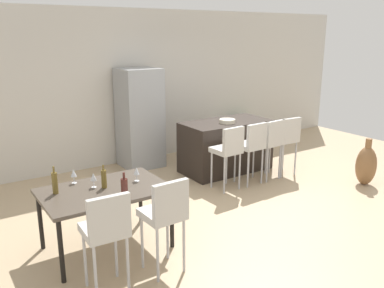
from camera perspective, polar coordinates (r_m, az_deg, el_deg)
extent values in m
plane|color=tan|center=(6.43, 6.37, -7.21)|extent=(10.00, 10.00, 0.00)
cube|color=beige|center=(8.19, -5.33, 8.21)|extent=(10.00, 0.12, 2.90)
cube|color=black|center=(7.44, 4.75, -0.28)|extent=(1.61, 0.82, 0.92)
cube|color=beige|center=(6.50, 4.78, -0.86)|extent=(0.42, 0.42, 0.08)
cube|color=beige|center=(6.32, 5.83, 0.71)|extent=(0.40, 0.08, 0.36)
cylinder|color=#B2B2B7|center=(6.62, 2.76, -3.65)|extent=(0.03, 0.03, 0.61)
cylinder|color=#B2B2B7|center=(6.82, 4.86, -3.13)|extent=(0.03, 0.03, 0.61)
cylinder|color=#B2B2B7|center=(6.39, 4.57, -4.40)|extent=(0.03, 0.03, 0.61)
cylinder|color=#B2B2B7|center=(6.59, 6.68, -3.83)|extent=(0.03, 0.03, 0.61)
cube|color=beige|center=(6.80, 8.01, -0.22)|extent=(0.41, 0.41, 0.08)
cube|color=beige|center=(6.63, 9.09, 1.29)|extent=(0.40, 0.07, 0.36)
cylinder|color=#B2B2B7|center=(6.91, 6.03, -2.90)|extent=(0.03, 0.03, 0.61)
cylinder|color=#B2B2B7|center=(7.12, 7.96, -2.42)|extent=(0.03, 0.03, 0.61)
cylinder|color=#B2B2B7|center=(6.69, 7.85, -3.59)|extent=(0.03, 0.03, 0.61)
cylinder|color=#B2B2B7|center=(6.90, 9.78, -3.06)|extent=(0.03, 0.03, 0.61)
cube|color=beige|center=(7.08, 10.53, 0.28)|extent=(0.43, 0.43, 0.08)
cube|color=beige|center=(6.92, 11.66, 1.75)|extent=(0.40, 0.09, 0.36)
cylinder|color=#B2B2B7|center=(7.16, 8.59, -2.33)|extent=(0.03, 0.03, 0.61)
cylinder|color=#B2B2B7|center=(7.39, 10.31, -1.85)|extent=(0.03, 0.03, 0.61)
cylinder|color=#B2B2B7|center=(6.96, 10.49, -2.95)|extent=(0.03, 0.03, 0.61)
cylinder|color=#B2B2B7|center=(7.19, 12.20, -2.44)|extent=(0.03, 0.03, 0.61)
cube|color=beige|center=(7.35, 12.71, 0.71)|extent=(0.43, 0.43, 0.08)
cube|color=beige|center=(7.17, 13.71, 2.11)|extent=(0.40, 0.09, 0.36)
cylinder|color=#B2B2B7|center=(7.45, 10.82, -1.73)|extent=(0.03, 0.03, 0.61)
cylinder|color=#B2B2B7|center=(7.65, 12.66, -1.38)|extent=(0.03, 0.03, 0.61)
cylinder|color=#B2B2B7|center=(7.22, 12.45, -2.37)|extent=(0.03, 0.03, 0.61)
cylinder|color=#B2B2B7|center=(7.43, 14.30, -1.99)|extent=(0.03, 0.03, 0.61)
cube|color=#4C4238|center=(4.76, -12.16, -6.41)|extent=(1.41, 0.93, 0.04)
cylinder|color=black|center=(5.10, -20.49, -10.09)|extent=(0.05, 0.05, 0.70)
cylinder|color=black|center=(5.48, -7.25, -7.39)|extent=(0.05, 0.05, 0.70)
cylinder|color=black|center=(4.39, -17.88, -14.13)|extent=(0.05, 0.05, 0.70)
cylinder|color=black|center=(4.83, -2.84, -10.54)|extent=(0.05, 0.05, 0.70)
cube|color=beige|center=(4.03, -12.21, -11.65)|extent=(0.42, 0.42, 0.08)
cube|color=beige|center=(3.79, -11.53, -9.72)|extent=(0.40, 0.08, 0.36)
cylinder|color=#B2B2B7|center=(4.29, -14.76, -15.30)|extent=(0.03, 0.03, 0.61)
cylinder|color=#B2B2B7|center=(4.37, -10.63, -14.42)|extent=(0.03, 0.03, 0.61)
cylinder|color=#B2B2B7|center=(4.03, -13.38, -17.41)|extent=(0.03, 0.03, 0.61)
cylinder|color=#B2B2B7|center=(4.11, -8.97, -16.39)|extent=(0.03, 0.03, 0.61)
cube|color=beige|center=(4.27, -4.19, -9.72)|extent=(0.41, 0.41, 0.08)
cube|color=beige|center=(4.05, -2.98, -7.74)|extent=(0.40, 0.07, 0.36)
cylinder|color=#B2B2B7|center=(4.48, -7.00, -13.48)|extent=(0.03, 0.03, 0.61)
cylinder|color=#B2B2B7|center=(4.62, -3.44, -12.43)|extent=(0.03, 0.03, 0.61)
cylinder|color=#B2B2B7|center=(4.24, -4.84, -15.23)|extent=(0.03, 0.03, 0.61)
cylinder|color=#B2B2B7|center=(4.38, -1.14, -14.04)|extent=(0.03, 0.03, 0.61)
cylinder|color=brown|center=(4.76, -12.25, -4.82)|extent=(0.06, 0.06, 0.21)
cylinder|color=brown|center=(4.71, -12.34, -3.25)|extent=(0.02, 0.02, 0.06)
cylinder|color=brown|center=(4.73, -18.67, -5.22)|extent=(0.06, 0.06, 0.24)
cylinder|color=brown|center=(4.68, -18.83, -3.41)|extent=(0.02, 0.02, 0.07)
cylinder|color=#471E19|center=(4.42, -9.45, -6.20)|extent=(0.07, 0.07, 0.22)
cylinder|color=#471E19|center=(4.36, -9.53, -4.42)|extent=(0.03, 0.03, 0.07)
cylinder|color=silver|center=(5.02, -16.18, -5.27)|extent=(0.06, 0.06, 0.00)
cylinder|color=silver|center=(5.00, -16.21, -4.82)|extent=(0.01, 0.01, 0.08)
cone|color=silver|center=(4.98, -16.29, -3.90)|extent=(0.07, 0.07, 0.09)
cylinder|color=silver|center=(4.93, -7.74, -5.14)|extent=(0.06, 0.06, 0.00)
cylinder|color=silver|center=(4.92, -7.76, -4.68)|extent=(0.01, 0.01, 0.08)
cone|color=silver|center=(4.89, -7.79, -3.74)|extent=(0.07, 0.07, 0.09)
cylinder|color=silver|center=(4.83, -13.57, -5.90)|extent=(0.06, 0.06, 0.00)
cylinder|color=silver|center=(4.81, -13.60, -5.43)|extent=(0.01, 0.01, 0.08)
cone|color=silver|center=(4.79, -13.67, -4.48)|extent=(0.07, 0.07, 0.09)
cube|color=#939699|center=(7.64, -7.33, 3.60)|extent=(0.72, 0.68, 1.84)
cylinder|color=beige|center=(7.19, 4.98, 3.22)|extent=(0.28, 0.28, 0.07)
ellipsoid|color=brown|center=(7.34, 23.21, -2.82)|extent=(0.33, 0.33, 0.65)
cylinder|color=brown|center=(7.24, 23.53, 0.08)|extent=(0.10, 0.10, 0.16)
cylinder|color=beige|center=(9.26, 7.56, 0.51)|extent=(0.24, 0.24, 0.22)
sphere|color=#2D6B33|center=(9.18, 7.63, 2.47)|extent=(0.48, 0.48, 0.48)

